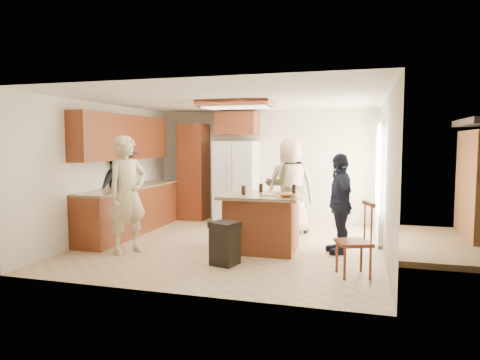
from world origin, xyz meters
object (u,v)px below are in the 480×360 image
(refrigerator, at_px, (236,182))
(person_behind_right, at_px, (291,186))
(person_front_left, at_px, (128,195))
(person_counter, at_px, (121,188))
(spindle_chair, at_px, (355,242))
(person_behind_left, at_px, (288,186))
(person_side_right, at_px, (340,203))
(kitchen_island, at_px, (262,222))
(trash_bin, at_px, (225,243))

(refrigerator, bearing_deg, person_behind_right, -34.13)
(person_front_left, height_order, person_counter, person_front_left)
(refrigerator, height_order, spindle_chair, refrigerator)
(person_behind_right, distance_m, refrigerator, 1.65)
(person_counter, distance_m, refrigerator, 2.58)
(person_behind_left, relative_size, spindle_chair, 1.86)
(person_behind_left, height_order, person_side_right, person_behind_left)
(spindle_chair, bearing_deg, person_counter, 161.37)
(person_behind_right, relative_size, kitchen_island, 1.46)
(person_counter, bearing_deg, person_behind_right, -52.76)
(person_behind_left, distance_m, spindle_chair, 2.88)
(person_counter, relative_size, refrigerator, 1.00)
(kitchen_island, xyz_separation_m, spindle_chair, (1.49, -0.97, -0.02))
(person_side_right, bearing_deg, person_counter, -112.19)
(person_behind_left, distance_m, kitchen_island, 1.62)
(kitchen_island, xyz_separation_m, trash_bin, (-0.34, -0.93, -0.16))
(person_behind_left, bearing_deg, spindle_chair, 92.39)
(person_counter, distance_m, trash_bin, 2.99)
(person_behind_left, bearing_deg, person_behind_right, 103.66)
(person_side_right, xyz_separation_m, refrigerator, (-2.35, 2.16, 0.10))
(spindle_chair, bearing_deg, person_behind_left, 117.72)
(person_behind_left, distance_m, person_behind_right, 0.12)
(kitchen_island, relative_size, spindle_chair, 1.29)
(kitchen_island, bearing_deg, person_behind_right, 80.65)
(person_counter, height_order, refrigerator, person_counter)
(person_side_right, bearing_deg, refrigerator, -150.80)
(person_behind_left, xyz_separation_m, spindle_chair, (1.32, -2.52, -0.47))
(person_counter, bearing_deg, person_front_left, -124.51)
(person_behind_left, bearing_deg, person_front_left, 20.09)
(spindle_chair, bearing_deg, kitchen_island, 146.80)
(person_front_left, height_order, person_side_right, person_front_left)
(person_behind_left, distance_m, person_side_right, 1.70)
(person_side_right, bearing_deg, trash_bin, -72.01)
(kitchen_island, bearing_deg, person_counter, 170.16)
(refrigerator, bearing_deg, trash_bin, -76.60)
(person_behind_right, xyz_separation_m, person_counter, (-3.13, -0.95, -0.03))
(person_side_right, bearing_deg, spindle_chair, -5.73)
(refrigerator, bearing_deg, spindle_chair, -52.04)
(trash_bin, bearing_deg, kitchen_island, 70.07)
(person_behind_right, bearing_deg, person_counter, -2.94)
(spindle_chair, bearing_deg, refrigerator, 127.96)
(person_behind_right, height_order, person_counter, person_behind_right)
(person_side_right, distance_m, person_counter, 4.13)
(person_behind_left, bearing_deg, person_counter, -6.54)
(person_counter, height_order, kitchen_island, person_counter)
(person_counter, bearing_deg, person_behind_left, -50.87)
(refrigerator, distance_m, kitchen_island, 2.66)
(person_front_left, distance_m, trash_bin, 1.83)
(person_behind_left, height_order, person_behind_right, person_behind_right)
(person_behind_left, xyz_separation_m, person_counter, (-3.06, -1.04, -0.02))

